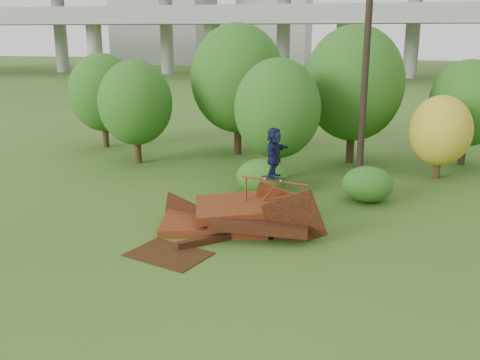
% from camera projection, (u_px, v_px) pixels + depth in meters
% --- Properties ---
extents(ground, '(240.00, 240.00, 0.00)m').
position_uv_depth(ground, '(252.00, 254.00, 15.28)').
color(ground, '#2D5116').
rests_on(ground, ground).
extents(scrap_pile, '(5.61, 3.65, 1.98)m').
position_uv_depth(scrap_pile, '(238.00, 218.00, 17.02)').
color(scrap_pile, '#4D250D').
rests_on(scrap_pile, ground).
extents(grind_rail, '(2.20, 0.64, 1.69)m').
position_uv_depth(grind_rail, '(274.00, 195.00, 16.74)').
color(grind_rail, maroon).
rests_on(grind_rail, ground).
extents(skateboard, '(0.78, 0.39, 0.08)m').
position_uv_depth(skateboard, '(274.00, 178.00, 16.59)').
color(skateboard, black).
rests_on(skateboard, grind_rail).
extents(skater, '(0.71, 1.51, 1.57)m').
position_uv_depth(skater, '(274.00, 153.00, 16.38)').
color(skater, '#121A38').
rests_on(skater, skateboard).
extents(flat_plate, '(2.57, 2.18, 0.03)m').
position_uv_depth(flat_plate, '(169.00, 254.00, 15.20)').
color(flat_plate, '#321B0A').
rests_on(flat_plate, ground).
extents(tree_0, '(3.50, 3.50, 4.93)m').
position_uv_depth(tree_0, '(135.00, 103.00, 25.24)').
color(tree_0, black).
rests_on(tree_0, ground).
extents(tree_1, '(4.76, 4.76, 6.63)m').
position_uv_depth(tree_1, '(238.00, 79.00, 26.94)').
color(tree_1, black).
rests_on(tree_1, ground).
extents(tree_2, '(3.65, 3.65, 5.14)m').
position_uv_depth(tree_2, '(278.00, 109.00, 22.37)').
color(tree_2, black).
rests_on(tree_2, ground).
extents(tree_3, '(4.69, 4.69, 6.51)m').
position_uv_depth(tree_3, '(354.00, 84.00, 25.06)').
color(tree_3, black).
rests_on(tree_3, ground).
extents(tree_4, '(2.61, 2.61, 3.60)m').
position_uv_depth(tree_4, '(441.00, 131.00, 22.67)').
color(tree_4, black).
rests_on(tree_4, ground).
extents(tree_5, '(3.53, 3.53, 4.96)m').
position_uv_depth(tree_5, '(468.00, 104.00, 24.89)').
color(tree_5, black).
rests_on(tree_5, ground).
extents(tree_6, '(3.65, 3.65, 5.10)m').
position_uv_depth(tree_6, '(103.00, 93.00, 28.88)').
color(tree_6, black).
rests_on(tree_6, ground).
extents(shrub_left, '(2.04, 1.88, 1.41)m').
position_uv_depth(shrub_left, '(262.00, 177.00, 20.76)').
color(shrub_left, '#1E5717').
rests_on(shrub_left, ground).
extents(shrub_right, '(1.89, 1.73, 1.34)m').
position_uv_depth(shrub_right, '(368.00, 184.00, 19.85)').
color(shrub_right, '#1E5717').
rests_on(shrub_right, ground).
extents(utility_pole, '(1.40, 0.28, 10.15)m').
position_uv_depth(utility_pole, '(366.00, 57.00, 21.47)').
color(utility_pole, black).
rests_on(utility_pole, ground).
extents(freeway_overpass, '(160.00, 15.00, 13.70)m').
position_uv_depth(freeway_overpass, '(347.00, 1.00, 71.67)').
color(freeway_overpass, gray).
rests_on(freeway_overpass, ground).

